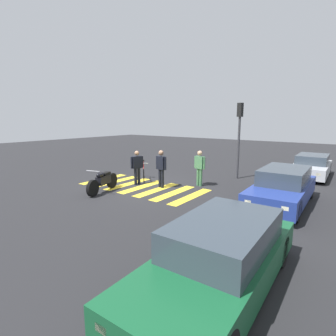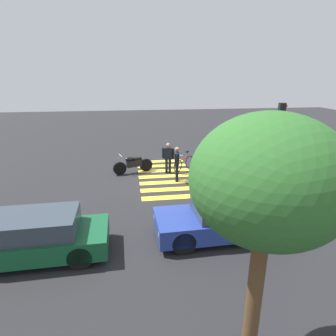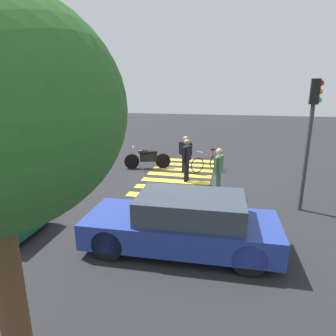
% 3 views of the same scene
% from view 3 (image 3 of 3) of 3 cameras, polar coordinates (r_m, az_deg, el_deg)
% --- Properties ---
extents(ground_plane, '(60.00, 60.00, 0.00)m').
position_cam_3_polar(ground_plane, '(12.76, 2.19, -1.38)').
color(ground_plane, '#232326').
extents(police_motorcycle, '(2.12, 0.87, 1.07)m').
position_cam_3_polar(police_motorcycle, '(13.73, -4.03, 1.88)').
color(police_motorcycle, black).
rests_on(police_motorcycle, ground_plane).
extents(leaning_bicycle, '(1.32, 1.21, 1.01)m').
position_cam_3_polar(leaning_bicycle, '(13.37, 7.64, 1.00)').
color(leaning_bicycle, black).
rests_on(leaning_bicycle, ground_plane).
extents(officer_on_foot, '(0.30, 0.68, 1.74)m').
position_cam_3_polar(officer_on_foot, '(11.66, 3.69, 2.08)').
color(officer_on_foot, black).
rests_on(officer_on_foot, ground_plane).
extents(officer_by_motorcycle, '(0.63, 0.35, 1.65)m').
position_cam_3_polar(officer_by_motorcycle, '(12.94, 3.43, 3.14)').
color(officer_by_motorcycle, black).
rests_on(officer_by_motorcycle, ground_plane).
extents(pedestrian_bystander, '(0.31, 0.66, 1.68)m').
position_cam_3_polar(pedestrian_bystander, '(10.33, 9.88, -0.11)').
color(pedestrian_bystander, '#3F724C').
rests_on(pedestrian_bystander, ground_plane).
extents(crosswalk_stripes, '(2.82, 5.85, 0.01)m').
position_cam_3_polar(crosswalk_stripes, '(12.75, 2.19, -1.36)').
color(crosswalk_stripes, yellow).
rests_on(crosswalk_stripes, ground_plane).
extents(car_blue_hatchback, '(4.50, 1.83, 1.35)m').
position_cam_3_polar(car_blue_hatchback, '(6.88, 3.05, -10.82)').
color(car_blue_hatchback, black).
rests_on(car_blue_hatchback, ground_plane).
extents(traffic_light_pole, '(0.34, 0.27, 3.94)m').
position_cam_3_polar(traffic_light_pole, '(9.46, 26.27, 7.64)').
color(traffic_light_pole, '#38383D').
rests_on(traffic_light_pole, ground_plane).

